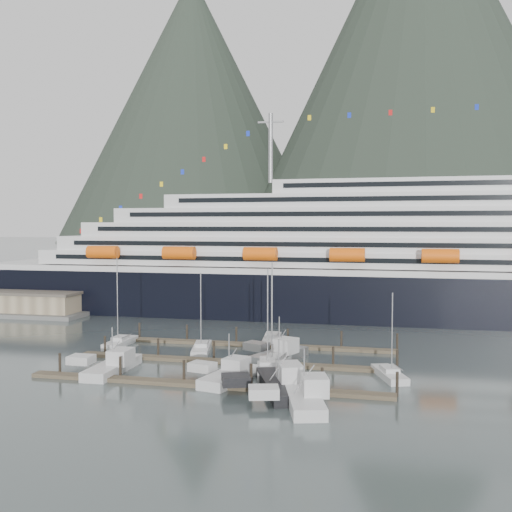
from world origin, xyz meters
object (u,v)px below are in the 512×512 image
(sailboat_h, at_px, (389,375))
(sailboat_f, at_px, (272,340))
(trawler_a, at_px, (112,366))
(trawler_c, at_px, (277,384))
(sailboat_d, at_px, (267,368))
(trawler_d, at_px, (303,398))
(warehouse, at_px, (4,302))
(trawler_b, at_px, (228,375))
(sailboat_a, at_px, (120,343))
(cruise_ship, at_px, (450,264))
(sailboat_c, at_px, (274,364))
(trawler_e, at_px, (278,354))
(sailboat_b, at_px, (202,349))

(sailboat_h, bearing_deg, sailboat_f, 26.15)
(trawler_a, distance_m, trawler_c, 24.78)
(sailboat_d, xyz_separation_m, trawler_d, (7.30, -14.73, 0.48))
(sailboat_f, distance_m, trawler_a, 31.18)
(sailboat_f, bearing_deg, trawler_c, -174.48)
(warehouse, bearing_deg, trawler_c, -34.13)
(trawler_b, bearing_deg, sailboat_a, 66.06)
(cruise_ship, xyz_separation_m, sailboat_a, (-57.03, -43.47, -11.60))
(cruise_ship, bearing_deg, sailboat_c, -118.28)
(trawler_d, height_order, trawler_e, trawler_e)
(cruise_ship, distance_m, trawler_b, 70.90)
(sailboat_a, bearing_deg, trawler_a, -158.90)
(sailboat_d, height_order, trawler_e, sailboat_d)
(sailboat_b, distance_m, sailboat_c, 15.67)
(warehouse, bearing_deg, trawler_d, -35.30)
(warehouse, relative_size, sailboat_h, 3.83)
(cruise_ship, distance_m, sailboat_c, 60.96)
(sailboat_b, relative_size, sailboat_f, 1.06)
(trawler_c, bearing_deg, cruise_ship, -42.75)
(sailboat_b, distance_m, trawler_a, 17.69)
(cruise_ship, height_order, sailboat_c, cruise_ship)
(cruise_ship, relative_size, sailboat_a, 13.58)
(sailboat_b, bearing_deg, trawler_d, -154.18)
(sailboat_a, height_order, sailboat_b, sailboat_a)
(sailboat_a, xyz_separation_m, trawler_e, (28.43, -4.68, 0.48))
(warehouse, relative_size, trawler_b, 4.07)
(sailboat_f, xyz_separation_m, trawler_b, (-0.20, -27.03, 0.47))
(sailboat_d, bearing_deg, sailboat_b, 39.02)
(warehouse, height_order, sailboat_c, sailboat_c)
(sailboat_c, bearing_deg, sailboat_a, 76.72)
(trawler_a, bearing_deg, trawler_c, -100.61)
(cruise_ship, distance_m, sailboat_d, 63.36)
(trawler_c, bearing_deg, sailboat_h, -75.18)
(trawler_e, bearing_deg, warehouse, 86.59)
(trawler_c, distance_m, trawler_e, 16.99)
(trawler_b, bearing_deg, cruise_ship, -14.53)
(sailboat_a, relative_size, sailboat_c, 0.98)
(cruise_ship, height_order, trawler_c, cruise_ship)
(sailboat_d, bearing_deg, cruise_ship, -40.46)
(sailboat_d, relative_size, trawler_b, 1.34)
(sailboat_a, bearing_deg, sailboat_f, -72.32)
(sailboat_c, distance_m, sailboat_h, 16.49)
(sailboat_b, xyz_separation_m, sailboat_d, (13.19, -10.31, 0.02))
(sailboat_a, distance_m, sailboat_c, 30.12)
(sailboat_h, distance_m, trawler_a, 38.28)
(sailboat_a, height_order, trawler_b, sailboat_a)
(sailboat_a, xyz_separation_m, trawler_c, (31.59, -21.38, 0.46))
(sailboat_b, height_order, trawler_b, sailboat_b)
(warehouse, xyz_separation_m, sailboat_c, (73.68, -39.76, -1.80))
(sailboat_c, xyz_separation_m, sailboat_h, (16.33, -2.35, -0.04))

